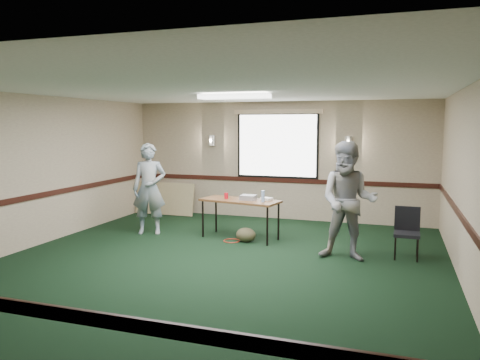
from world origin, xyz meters
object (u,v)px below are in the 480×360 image
(person_right, at_px, (348,201))
(person_left, at_px, (149,189))
(conference_chair, at_px, (407,228))
(folding_table, at_px, (240,203))
(projector, at_px, (248,197))

(person_right, bearing_deg, person_left, 173.06)
(conference_chair, bearing_deg, folding_table, 174.47)
(conference_chair, bearing_deg, person_right, -152.88)
(conference_chair, relative_size, person_left, 0.46)
(conference_chair, height_order, person_right, person_right)
(folding_table, bearing_deg, person_left, -164.41)
(person_right, bearing_deg, conference_chair, 28.21)
(projector, xyz_separation_m, conference_chair, (2.84, -0.35, -0.32))
(projector, height_order, conference_chair, projector)
(conference_chair, bearing_deg, projector, 173.80)
(projector, distance_m, person_left, 2.02)
(projector, bearing_deg, person_right, -21.27)
(folding_table, bearing_deg, person_right, -10.12)
(projector, bearing_deg, folding_table, -172.88)
(person_left, bearing_deg, projector, -13.98)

